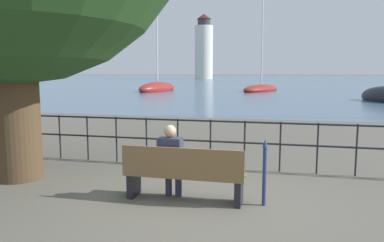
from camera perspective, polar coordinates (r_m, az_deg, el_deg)
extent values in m
plane|color=#605B51|center=(6.21, -1.13, -11.91)|extent=(1000.00, 1000.00, 0.00)
cube|color=slate|center=(166.68, 13.38, 6.43)|extent=(600.00, 300.00, 0.01)
cylinder|color=#4C3823|center=(7.89, -25.28, 2.20)|extent=(0.87, 0.87, 2.88)
cube|color=brown|center=(6.08, -1.14, -8.13)|extent=(1.96, 0.45, 0.05)
cube|color=brown|center=(5.83, -1.66, -6.28)|extent=(1.96, 0.04, 0.45)
cube|color=black|center=(6.42, -8.83, -9.48)|extent=(0.10, 0.41, 0.40)
cube|color=black|center=(5.99, 7.15, -10.68)|extent=(0.10, 0.41, 0.40)
cylinder|color=#2D3347|center=(6.37, -3.58, -9.31)|extent=(0.11, 0.11, 0.45)
cylinder|color=#2D3347|center=(6.32, -2.08, -9.43)|extent=(0.11, 0.11, 0.45)
cube|color=#2D3347|center=(6.19, -3.08, -7.15)|extent=(0.32, 0.26, 0.14)
cube|color=#2D3347|center=(6.05, -3.34, -5.21)|extent=(0.38, 0.24, 0.57)
sphere|color=tan|center=(5.98, -3.37, -1.53)|extent=(0.20, 0.20, 0.20)
cylinder|color=black|center=(10.41, -26.29, -1.84)|extent=(0.04, 0.04, 1.05)
cylinder|color=black|center=(9.95, -23.04, -2.05)|extent=(0.04, 0.04, 1.05)
cylinder|color=black|center=(9.53, -19.48, -2.28)|extent=(0.04, 0.04, 1.05)
cylinder|color=black|center=(9.15, -15.62, -2.52)|extent=(0.04, 0.04, 1.05)
cylinder|color=black|center=(8.82, -11.44, -2.76)|extent=(0.04, 0.04, 1.05)
cylinder|color=black|center=(8.53, -6.95, -3.00)|extent=(0.04, 0.04, 1.05)
cylinder|color=black|center=(8.30, -2.18, -3.24)|extent=(0.04, 0.04, 1.05)
cylinder|color=black|center=(8.13, 2.83, -3.47)|extent=(0.04, 0.04, 1.05)
cylinder|color=black|center=(8.03, 8.01, -3.67)|extent=(0.04, 0.04, 1.05)
cylinder|color=black|center=(7.99, 13.29, -3.85)|extent=(0.04, 0.04, 1.05)
cylinder|color=black|center=(8.02, 18.57, -4.00)|extent=(0.04, 0.04, 1.05)
cylinder|color=black|center=(8.12, 23.77, -4.11)|extent=(0.04, 0.04, 1.05)
cylinder|color=black|center=(8.05, 2.85, 0.00)|extent=(11.79, 0.04, 0.04)
cylinder|color=black|center=(8.12, 2.83, -3.10)|extent=(11.79, 0.04, 0.04)
cylinder|color=navy|center=(5.94, 10.97, -8.32)|extent=(0.06, 0.06, 0.92)
cone|color=navy|center=(5.82, 11.09, -3.35)|extent=(0.09, 0.09, 0.13)
ellipsoid|color=maroon|center=(42.91, 10.47, 4.77)|extent=(4.85, 7.78, 1.10)
cylinder|color=silver|center=(43.10, 10.67, 13.19)|extent=(0.14, 0.14, 11.96)
ellipsoid|color=maroon|center=(42.23, -5.26, 4.93)|extent=(3.38, 7.43, 1.51)
cylinder|color=silver|center=(42.38, -5.35, 12.63)|extent=(0.14, 0.14, 10.45)
cylinder|color=silver|center=(129.45, 1.82, 10.38)|extent=(6.11, 6.11, 17.87)
cylinder|color=#2D2D33|center=(130.36, 1.83, 14.79)|extent=(4.28, 4.28, 2.18)
cone|color=#4C1E19|center=(130.63, 1.84, 15.64)|extent=(4.89, 4.89, 1.74)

